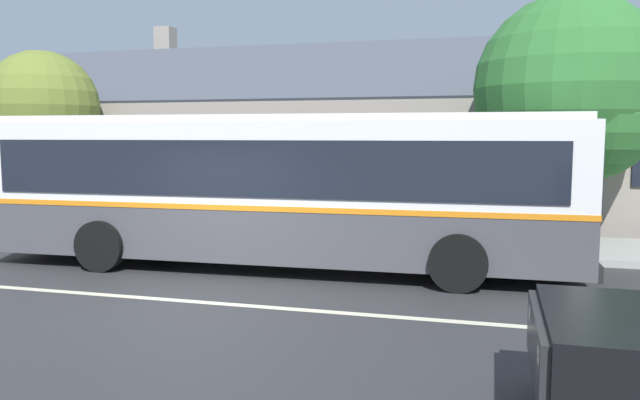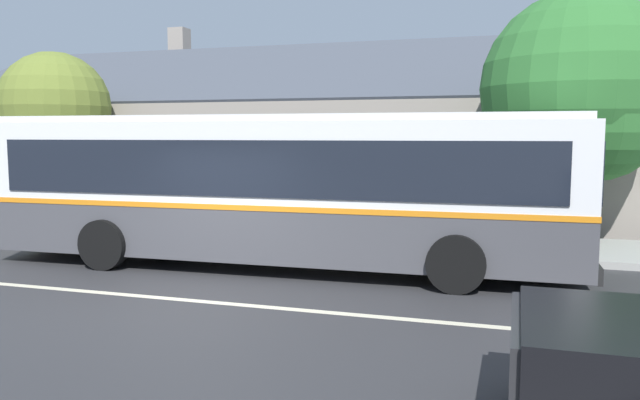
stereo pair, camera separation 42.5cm
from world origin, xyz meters
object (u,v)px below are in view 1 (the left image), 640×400
object	(u,v)px
bench_by_building	(46,209)
street_tree_primary	(573,95)
bus_stop_sign	(563,183)
bench_down_street	(210,216)
street_tree_secondary	(42,107)
transit_bus	(277,186)

from	to	relation	value
bench_by_building	street_tree_primary	distance (m)	14.13
bus_stop_sign	bench_down_street	bearing A→B (deg)	174.09
bench_by_building	street_tree_primary	size ratio (longest dim) A/B	0.31
street_tree_secondary	bus_stop_sign	world-z (taller)	street_tree_secondary
bench_by_building	bench_down_street	bearing A→B (deg)	0.28
street_tree_secondary	bus_stop_sign	bearing A→B (deg)	-7.57
street_tree_secondary	street_tree_primary	bearing A→B (deg)	-0.93
bus_stop_sign	street_tree_secondary	bearing A→B (deg)	172.43
street_tree_secondary	transit_bus	bearing A→B (deg)	-24.72
bench_down_street	bench_by_building	bearing A→B (deg)	-179.72
bench_down_street	street_tree_primary	distance (m)	9.33
transit_bus	street_tree_secondary	xyz separation A→B (m)	(-8.66, 3.99, 1.83)
transit_bus	street_tree_primary	world-z (taller)	street_tree_primary
transit_bus	street_tree_secondary	size ratio (longest dim) A/B	2.31
transit_bus	street_tree_secondary	bearing A→B (deg)	155.28
bus_stop_sign	bench_by_building	bearing A→B (deg)	176.38
bench_down_street	street_tree_secondary	world-z (taller)	street_tree_secondary
bench_by_building	bench_down_street	world-z (taller)	same
street_tree_primary	transit_bus	bearing A→B (deg)	-147.67
bench_by_building	bench_down_street	distance (m)	4.99
street_tree_primary	bus_stop_sign	distance (m)	2.57
street_tree_primary	street_tree_secondary	bearing A→B (deg)	179.07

